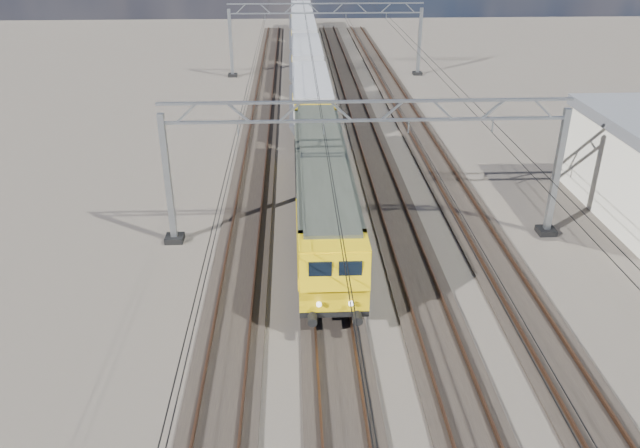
{
  "coord_description": "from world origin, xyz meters",
  "views": [
    {
      "loc": [
        -3.42,
        -24.07,
        14.69
      ],
      "look_at": [
        -2.32,
        0.76,
        2.4
      ],
      "focal_mm": 35.0,
      "sensor_mm": 36.0,
      "label": 1
    }
  ],
  "objects_px": {
    "hopper_wagon_lead": "(311,97)",
    "hopper_wagon_third": "(304,34)",
    "hopper_wagon_mid": "(307,59)",
    "locomotive": "(322,184)",
    "hopper_wagon_fourth": "(301,17)",
    "catenary_gantry_far": "(326,37)",
    "catenary_gantry_mid": "(365,165)"
  },
  "relations": [
    {
      "from": "catenary_gantry_mid",
      "to": "catenary_gantry_far",
      "type": "relative_size",
      "value": 1.0
    },
    {
      "from": "catenary_gantry_far",
      "to": "locomotive",
      "type": "distance_m",
      "value": 34.55
    },
    {
      "from": "hopper_wagon_mid",
      "to": "hopper_wagon_fourth",
      "type": "relative_size",
      "value": 1.0
    },
    {
      "from": "hopper_wagon_lead",
      "to": "hopper_wagon_mid",
      "type": "bearing_deg",
      "value": 90.0
    },
    {
      "from": "hopper_wagon_third",
      "to": "hopper_wagon_fourth",
      "type": "bearing_deg",
      "value": 90.0
    },
    {
      "from": "hopper_wagon_mid",
      "to": "hopper_wagon_fourth",
      "type": "distance_m",
      "value": 28.4
    },
    {
      "from": "catenary_gantry_far",
      "to": "hopper_wagon_lead",
      "type": "relative_size",
      "value": 1.53
    },
    {
      "from": "catenary_gantry_far",
      "to": "hopper_wagon_third",
      "type": "xyz_separation_m",
      "value": [
        -2.0,
        11.64,
        -1.67
      ]
    },
    {
      "from": "catenary_gantry_mid",
      "to": "hopper_wagon_lead",
      "type": "xyz_separation_m",
      "value": [
        -2.0,
        19.24,
        -1.67
      ]
    },
    {
      "from": "catenary_gantry_far",
      "to": "locomotive",
      "type": "xyz_separation_m",
      "value": [
        -2.0,
        -34.46,
        -1.58
      ]
    },
    {
      "from": "catenary_gantry_mid",
      "to": "hopper_wagon_mid",
      "type": "xyz_separation_m",
      "value": [
        -2.0,
        33.44,
        -1.67
      ]
    },
    {
      "from": "hopper_wagon_lead",
      "to": "catenary_gantry_mid",
      "type": "bearing_deg",
      "value": -84.06
    },
    {
      "from": "catenary_gantry_mid",
      "to": "hopper_wagon_lead",
      "type": "bearing_deg",
      "value": 95.94
    },
    {
      "from": "catenary_gantry_far",
      "to": "hopper_wagon_lead",
      "type": "xyz_separation_m",
      "value": [
        -2.0,
        -16.76,
        -1.67
      ]
    },
    {
      "from": "catenary_gantry_far",
      "to": "hopper_wagon_fourth",
      "type": "xyz_separation_m",
      "value": [
        -2.0,
        25.84,
        -1.67
      ]
    },
    {
      "from": "hopper_wagon_third",
      "to": "hopper_wagon_fourth",
      "type": "height_order",
      "value": "same"
    },
    {
      "from": "catenary_gantry_mid",
      "to": "locomotive",
      "type": "relative_size",
      "value": 0.94
    },
    {
      "from": "hopper_wagon_third",
      "to": "hopper_wagon_fourth",
      "type": "distance_m",
      "value": 14.2
    },
    {
      "from": "hopper_wagon_fourth",
      "to": "catenary_gantry_far",
      "type": "bearing_deg",
      "value": -85.57
    },
    {
      "from": "hopper_wagon_lead",
      "to": "hopper_wagon_mid",
      "type": "relative_size",
      "value": 1.0
    },
    {
      "from": "catenary_gantry_mid",
      "to": "locomotive",
      "type": "height_order",
      "value": "catenary_gantry_mid"
    },
    {
      "from": "catenary_gantry_far",
      "to": "hopper_wagon_fourth",
      "type": "height_order",
      "value": "catenary_gantry_far"
    },
    {
      "from": "hopper_wagon_third",
      "to": "catenary_gantry_mid",
      "type": "bearing_deg",
      "value": -87.6
    },
    {
      "from": "locomotive",
      "to": "hopper_wagon_third",
      "type": "distance_m",
      "value": 46.1
    },
    {
      "from": "locomotive",
      "to": "hopper_wagon_mid",
      "type": "height_order",
      "value": "locomotive"
    },
    {
      "from": "hopper_wagon_mid",
      "to": "catenary_gantry_mid",
      "type": "bearing_deg",
      "value": -86.58
    },
    {
      "from": "hopper_wagon_lead",
      "to": "hopper_wagon_third",
      "type": "bearing_deg",
      "value": 90.0
    },
    {
      "from": "hopper_wagon_lead",
      "to": "hopper_wagon_mid",
      "type": "distance_m",
      "value": 14.2
    },
    {
      "from": "catenary_gantry_far",
      "to": "locomotive",
      "type": "relative_size",
      "value": 0.94
    },
    {
      "from": "catenary_gantry_mid",
      "to": "hopper_wagon_fourth",
      "type": "xyz_separation_m",
      "value": [
        -2.0,
        61.84,
        -1.67
      ]
    },
    {
      "from": "hopper_wagon_lead",
      "to": "hopper_wagon_third",
      "type": "relative_size",
      "value": 1.0
    },
    {
      "from": "catenary_gantry_mid",
      "to": "locomotive",
      "type": "bearing_deg",
      "value": 142.36
    }
  ]
}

